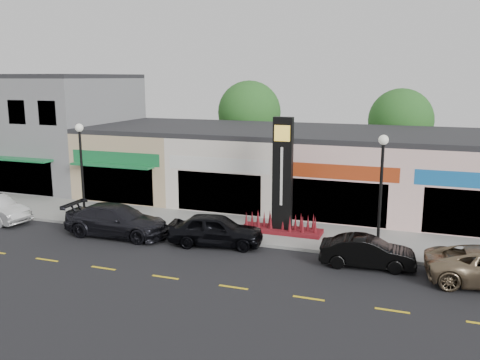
{
  "coord_description": "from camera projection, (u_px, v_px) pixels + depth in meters",
  "views": [
    {
      "loc": [
        9.56,
        -20.49,
        8.12
      ],
      "look_at": [
        0.76,
        4.0,
        2.81
      ],
      "focal_mm": 38.0,
      "sensor_mm": 36.0,
      "label": 1
    }
  ],
  "objects": [
    {
      "name": "ground",
      "position": [
        196.0,
        254.0,
        23.69
      ],
      "size": [
        120.0,
        120.0,
        0.0
      ],
      "primitive_type": "plane",
      "color": "black",
      "rests_on": "ground"
    },
    {
      "name": "sidewalk",
      "position": [
        229.0,
        227.0,
        27.68
      ],
      "size": [
        52.0,
        4.3,
        0.15
      ],
      "primitive_type": "cube",
      "color": "gray",
      "rests_on": "ground"
    },
    {
      "name": "curb",
      "position": [
        213.0,
        239.0,
        25.61
      ],
      "size": [
        52.0,
        0.2,
        0.15
      ],
      "primitive_type": "cube",
      "color": "gray",
      "rests_on": "ground"
    },
    {
      "name": "building_grey_2story",
      "position": [
        46.0,
        129.0,
        39.41
      ],
      "size": [
        12.0,
        10.95,
        8.3
      ],
      "color": "slate",
      "rests_on": "ground"
    },
    {
      "name": "shop_beige",
      "position": [
        154.0,
        158.0,
        36.6
      ],
      "size": [
        7.0,
        10.85,
        4.8
      ],
      "color": "tan",
      "rests_on": "ground"
    },
    {
      "name": "shop_cream",
      "position": [
        246.0,
        163.0,
        34.28
      ],
      "size": [
        7.0,
        10.01,
        4.8
      ],
      "color": "silver",
      "rests_on": "ground"
    },
    {
      "name": "shop_pink_w",
      "position": [
        351.0,
        169.0,
        31.96
      ],
      "size": [
        7.0,
        10.01,
        4.8
      ],
      "color": "beige",
      "rests_on": "ground"
    },
    {
      "name": "shop_pink_e",
      "position": [
        472.0,
        176.0,
        29.65
      ],
      "size": [
        7.0,
        10.01,
        4.8
      ],
      "color": "beige",
      "rests_on": "ground"
    },
    {
      "name": "tree_rear_west",
      "position": [
        249.0,
        112.0,
        41.95
      ],
      "size": [
        5.2,
        5.2,
        7.83
      ],
      "color": "#382619",
      "rests_on": "ground"
    },
    {
      "name": "tree_rear_mid",
      "position": [
        401.0,
        121.0,
        38.04
      ],
      "size": [
        4.8,
        4.8,
        7.29
      ],
      "color": "#382619",
      "rests_on": "ground"
    },
    {
      "name": "lamp_west_near",
      "position": [
        81.0,
        163.0,
        27.95
      ],
      "size": [
        0.44,
        0.44,
        5.47
      ],
      "color": "black",
      "rests_on": "sidewalk"
    },
    {
      "name": "lamp_east_near",
      "position": [
        381.0,
        183.0,
        22.65
      ],
      "size": [
        0.44,
        0.44,
        5.47
      ],
      "color": "black",
      "rests_on": "sidewalk"
    },
    {
      "name": "pylon_sign",
      "position": [
        282.0,
        192.0,
        26.11
      ],
      "size": [
        4.2,
        1.3,
        6.0
      ],
      "color": "#5D101B",
      "rests_on": "sidewalk"
    },
    {
      "name": "car_dark_sedan",
      "position": [
        117.0,
        220.0,
        26.28
      ],
      "size": [
        2.38,
        5.63,
        1.62
      ],
      "primitive_type": "imported",
      "rotation": [
        0.0,
        0.0,
        1.59
      ],
      "color": "black",
      "rests_on": "ground"
    },
    {
      "name": "car_black_sedan",
      "position": [
        216.0,
        230.0,
        24.78
      ],
      "size": [
        2.6,
        4.85,
        1.57
      ],
      "primitive_type": "imported",
      "rotation": [
        0.0,
        0.0,
        1.74
      ],
      "color": "black",
      "rests_on": "ground"
    },
    {
      "name": "car_black_conv",
      "position": [
        367.0,
        252.0,
        21.97
      ],
      "size": [
        1.74,
        4.15,
        1.33
      ],
      "primitive_type": "imported",
      "rotation": [
        0.0,
        0.0,
        1.65
      ],
      "color": "black",
      "rests_on": "ground"
    }
  ]
}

